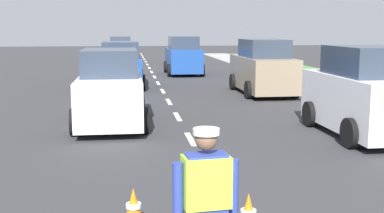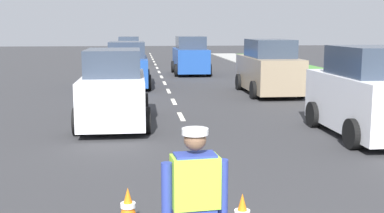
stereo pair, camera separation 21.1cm
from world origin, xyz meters
TOP-DOWN VIEW (x-y plane):
  - ground_plane at (0.00, 21.00)m, footprint 96.00×96.00m
  - lane_center_line at (0.00, 25.20)m, footprint 0.14×46.40m
  - road_worker at (-0.70, 1.97)m, footprint 0.75×0.42m
  - traffic_cone_far at (-1.42, 3.57)m, footprint 0.36×0.36m
  - car_parked_curbside at (4.30, 8.55)m, footprint 2.06×3.92m
  - car_outgoing_far at (1.72, 25.03)m, footprint 2.00×4.00m
  - car_oncoming_second at (-1.73, 19.37)m, footprint 2.02×4.35m
  - car_oncoming_lead at (-1.92, 10.76)m, footprint 1.90×4.14m
  - car_oncoming_third at (-1.87, 33.29)m, footprint 1.87×4.05m
  - car_parked_far at (3.92, 16.40)m, footprint 2.00×4.39m

SIDE VIEW (x-z plane):
  - ground_plane at x=0.00m, z-range 0.00..0.00m
  - lane_center_line at x=0.00m, z-range 0.00..0.01m
  - traffic_cone_far at x=-1.42m, z-range 0.00..0.56m
  - car_oncoming_third at x=-1.87m, z-range -0.07..1.91m
  - road_worker at x=-0.70m, z-range 0.10..1.77m
  - car_oncoming_second at x=-1.73m, z-range -0.07..1.94m
  - car_oncoming_lead at x=-1.92m, z-range -0.07..1.98m
  - car_outgoing_far at x=1.72m, z-range -0.08..2.07m
  - car_parked_far at x=3.92m, z-range -0.07..2.10m
  - car_parked_curbside at x=4.30m, z-range -0.08..2.11m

